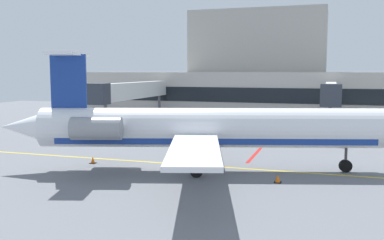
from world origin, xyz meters
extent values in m
cube|color=slate|center=(0.00, 0.00, -0.05)|extent=(120.00, 120.00, 0.10)
cube|color=yellow|center=(0.00, 1.95, 0.00)|extent=(108.00, 0.24, 0.01)
cube|color=red|center=(6.94, 7.91, 0.00)|extent=(0.30, 8.00, 0.01)
cube|color=#B7B2A8|center=(2.93, 47.93, 3.56)|extent=(67.01, 15.87, 7.12)
cube|color=#A8A49A|center=(0.07, 51.90, 12.69)|extent=(24.35, 11.11, 11.15)
cube|color=black|center=(2.93, 39.95, 3.42)|extent=(64.33, 0.12, 2.42)
cube|color=silver|center=(13.15, 32.25, 4.48)|extent=(1.40, 15.50, 2.40)
cube|color=#2D333D|center=(13.15, 23.60, 4.48)|extent=(2.40, 2.00, 2.64)
cylinder|color=#4C4C51|center=(13.15, 38.50, 1.64)|extent=(0.44, 0.44, 3.28)
cylinder|color=#4C4C51|center=(13.15, 25.30, 1.64)|extent=(0.44, 0.44, 3.28)
cube|color=silver|center=(-14.53, 29.61, 4.45)|extent=(1.40, 20.78, 2.40)
cube|color=#2D333D|center=(-14.53, 18.32, 4.45)|extent=(2.40, 2.00, 2.64)
cylinder|color=#4C4C51|center=(-14.53, 38.50, 1.62)|extent=(0.44, 0.44, 3.25)
cylinder|color=#4C4C51|center=(-14.53, 20.02, 1.62)|extent=(0.44, 0.44, 3.25)
cylinder|color=white|center=(5.14, 0.44, 3.21)|extent=(24.85, 9.69, 2.85)
cube|color=navy|center=(5.14, 0.44, 2.43)|extent=(22.36, 8.72, 0.51)
cone|color=white|center=(-8.11, -3.40, 3.21)|extent=(4.23, 3.35, 2.42)
cube|color=white|center=(2.08, 6.39, 2.79)|extent=(5.63, 10.68, 0.28)
cube|color=white|center=(5.73, -6.23, 2.79)|extent=(5.63, 10.68, 0.28)
cylinder|color=gray|center=(-3.18, 0.37, 3.43)|extent=(3.72, 2.45, 1.57)
cylinder|color=gray|center=(-1.93, -3.95, 3.43)|extent=(3.72, 2.45, 1.57)
cube|color=navy|center=(-4.96, -2.48, 6.56)|extent=(2.53, 0.94, 3.84)
cube|color=white|center=(-4.96, -2.48, 8.48)|extent=(3.18, 4.93, 0.20)
cylinder|color=#3F3F44|center=(14.29, 3.08, 1.34)|extent=(0.20, 0.20, 1.34)
cylinder|color=black|center=(14.29, 3.08, 0.45)|extent=(0.96, 0.59, 0.90)
cylinder|color=#3F3F44|center=(3.43, 1.87, 1.34)|extent=(0.20, 0.20, 1.34)
cylinder|color=black|center=(3.43, 1.87, 0.45)|extent=(0.96, 0.59, 0.90)
cylinder|color=#3F3F44|center=(4.46, -1.69, 1.34)|extent=(0.20, 0.20, 1.34)
cylinder|color=black|center=(4.46, -1.69, 0.45)|extent=(0.96, 0.59, 0.90)
cube|color=silver|center=(12.67, 14.81, 0.60)|extent=(3.91, 2.38, 0.49)
cube|color=#B8B1A9|center=(11.69, 15.08, 1.44)|extent=(1.76, 1.66, 1.19)
cylinder|color=black|center=(11.25, 14.44, 0.35)|extent=(0.75, 0.46, 0.70)
cylinder|color=black|center=(11.63, 15.85, 0.35)|extent=(0.75, 0.46, 0.70)
cylinder|color=black|center=(13.71, 13.76, 0.35)|extent=(0.75, 0.46, 0.70)
cylinder|color=black|center=(14.10, 15.18, 0.35)|extent=(0.75, 0.46, 0.70)
cube|color=#1E4CB2|center=(7.85, 25.36, 0.63)|extent=(1.66, 3.96, 0.57)
cube|color=#1A4197|center=(7.87, 24.26, 1.55)|extent=(1.46, 1.60, 1.27)
cylinder|color=black|center=(8.68, 24.00, 0.35)|extent=(0.29, 0.70, 0.70)
cylinder|color=black|center=(7.08, 23.97, 0.35)|extent=(0.29, 0.70, 0.70)
cylinder|color=black|center=(8.63, 26.75, 0.35)|extent=(0.29, 0.70, 0.70)
cylinder|color=black|center=(7.03, 26.73, 0.35)|extent=(0.29, 0.70, 0.70)
cylinder|color=white|center=(19.79, 31.49, 1.36)|extent=(5.68, 2.77, 2.03)
sphere|color=white|center=(17.09, 31.87, 1.36)|extent=(1.99, 1.99, 1.99)
cube|color=#59595B|center=(18.15, 31.49, 0.17)|extent=(0.60, 1.83, 0.35)
cone|color=orange|center=(-8.85, 9.58, 0.28)|extent=(0.36, 0.36, 0.55)
cube|color=black|center=(-8.85, 9.58, 0.02)|extent=(0.47, 0.47, 0.04)
cone|color=orange|center=(9.96, -1.43, 0.28)|extent=(0.36, 0.36, 0.55)
cube|color=black|center=(9.96, -1.43, 0.02)|extent=(0.47, 0.47, 0.04)
cone|color=orange|center=(-4.71, 0.15, 0.28)|extent=(0.36, 0.36, 0.55)
cube|color=black|center=(-4.71, 0.15, 0.02)|extent=(0.47, 0.47, 0.04)
camera|label=1|loc=(13.03, -29.58, 7.26)|focal=40.50mm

